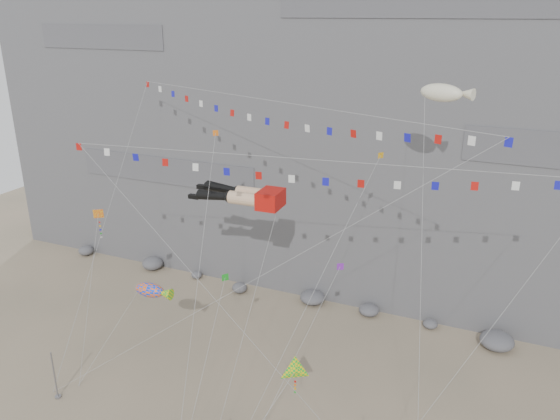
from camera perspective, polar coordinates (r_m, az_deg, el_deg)
name	(u,v)px	position (r m, az deg, el deg)	size (l,w,h in m)	color
ground	(236,404)	(44.82, -4.62, -19.55)	(120.00, 120.00, 0.00)	gray
cliff	(363,45)	(64.56, 8.69, 16.68)	(80.00, 28.00, 50.00)	slate
talus_boulders	(312,298)	(57.38, 3.41, -9.13)	(60.00, 3.00, 1.20)	#5F5E63
anchor_pole_left	(55,375)	(47.34, -22.50, -15.68)	(0.12, 0.12, 4.14)	gray
legs_kite	(245,196)	(44.95, -3.63, 1.48)	(9.26, 16.20, 20.67)	#BA110B
flag_banner_upper	(276,102)	(42.37, -0.38, 11.25)	(33.51, 19.33, 28.98)	#BA110B
flag_banner_lower	(309,160)	(36.83, 3.04, 5.28)	(35.35, 8.81, 21.74)	#BA110B
harlequin_kite	(98,215)	(46.79, -18.46, -0.45)	(1.72, 6.21, 14.12)	red
fish_windsock	(150,290)	(45.65, -13.46, -8.14)	(6.30, 5.44, 9.73)	#FC620C
delta_kite	(295,372)	(38.19, 1.57, -16.52)	(4.05, 7.62, 9.34)	yellow
blimp_windsock	(441,93)	(41.26, 16.49, 11.60)	(4.69, 13.66, 26.24)	#F2EBC7
small_kite_a	(214,143)	(43.61, -6.87, 6.96)	(4.34, 14.01, 23.90)	orange
small_kite_b	(339,270)	(39.18, 6.14, -6.25)	(4.25, 9.11, 14.68)	purple
small_kite_c	(225,280)	(40.83, -5.80, -7.26)	(1.32, 8.57, 12.73)	#16931E
small_kite_d	(376,165)	(41.60, 9.99, 4.63)	(5.90, 17.08, 25.19)	orange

